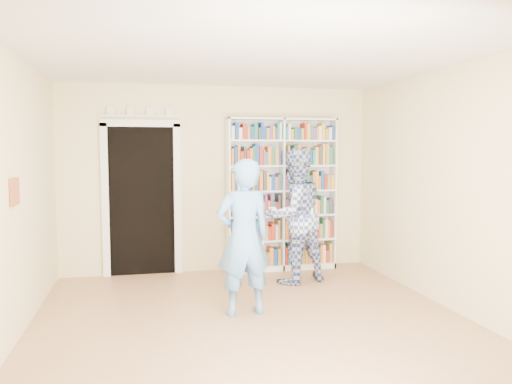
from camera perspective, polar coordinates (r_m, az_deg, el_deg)
floor at (r=5.17m, az=0.04°, el=-15.32°), size 5.00×5.00×0.00m
ceiling at (r=4.94m, az=0.04°, el=15.56°), size 5.00×5.00×0.00m
wall_back at (r=7.32m, az=-4.31°, el=1.47°), size 4.50×0.00×4.50m
wall_left at (r=4.89m, az=-26.60°, el=-0.75°), size 0.00×5.00×5.00m
wall_right at (r=5.80m, az=22.27°, el=0.21°), size 0.00×5.00×5.00m
bookshelf at (r=7.38m, az=2.93°, el=-0.21°), size 1.63×0.31×2.24m
doorway at (r=7.23m, az=-12.92°, el=-0.04°), size 1.10×0.08×2.43m
wall_art at (r=5.08m, az=-25.87°, el=0.03°), size 0.03×0.25×0.25m
man_blue at (r=5.37m, az=-1.43°, el=-5.22°), size 0.67×0.49×1.69m
man_plaid at (r=6.69m, az=4.41°, el=-2.73°), size 1.04×0.91×1.80m
paper_sheet at (r=6.54m, az=5.74°, el=-2.97°), size 0.19×0.04×0.26m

